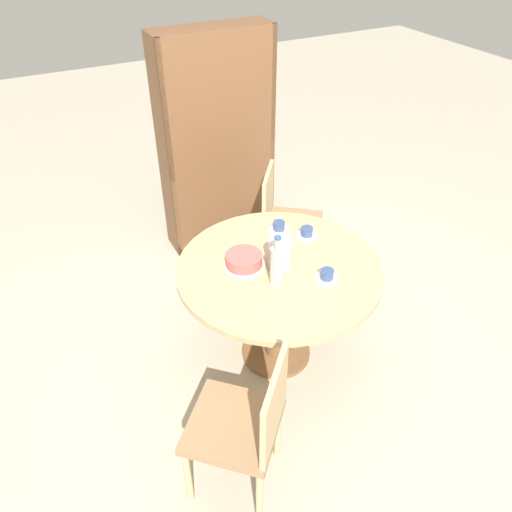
% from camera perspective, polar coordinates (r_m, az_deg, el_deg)
% --- Properties ---
extents(ground_plane, '(14.00, 14.00, 0.00)m').
position_cam_1_polar(ground_plane, '(3.39, 2.30, -11.04)').
color(ground_plane, '#B2A893').
extents(dining_table, '(1.19, 1.19, 0.74)m').
position_cam_1_polar(dining_table, '(2.98, 2.58, -3.42)').
color(dining_table, brown).
rests_on(dining_table, ground_plane).
extents(chair_a, '(0.59, 0.59, 0.88)m').
position_cam_1_polar(chair_a, '(3.76, 3.39, 4.08)').
color(chair_a, tan).
rests_on(chair_a, ground_plane).
extents(chair_b, '(0.59, 0.59, 0.88)m').
position_cam_1_polar(chair_b, '(2.47, -1.24, -18.60)').
color(chair_b, tan).
rests_on(chair_b, ground_plane).
extents(bookshelf, '(0.89, 0.28, 1.73)m').
position_cam_1_polar(bookshelf, '(4.03, -4.46, 12.17)').
color(bookshelf, brown).
rests_on(bookshelf, ground_plane).
extents(coffee_pot, '(0.13, 0.13, 0.22)m').
position_cam_1_polar(coffee_pot, '(2.83, 2.75, 0.49)').
color(coffee_pot, silver).
rests_on(coffee_pot, dining_table).
extents(water_bottle, '(0.07, 0.07, 0.31)m').
position_cam_1_polar(water_bottle, '(2.69, 2.41, -1.00)').
color(water_bottle, '#99C6A3').
rests_on(water_bottle, dining_table).
extents(cake_main, '(0.24, 0.24, 0.08)m').
position_cam_1_polar(cake_main, '(2.86, -1.39, -0.54)').
color(cake_main, silver).
rests_on(cake_main, dining_table).
extents(cup_a, '(0.14, 0.14, 0.06)m').
position_cam_1_polar(cup_a, '(3.13, 5.82, 2.65)').
color(cup_a, white).
rests_on(cup_a, dining_table).
extents(cup_b, '(0.14, 0.14, 0.06)m').
position_cam_1_polar(cup_b, '(3.17, 2.63, 3.33)').
color(cup_b, white).
rests_on(cup_b, dining_table).
extents(cup_c, '(0.14, 0.14, 0.06)m').
position_cam_1_polar(cup_c, '(2.80, 8.10, -2.23)').
color(cup_c, white).
rests_on(cup_c, dining_table).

